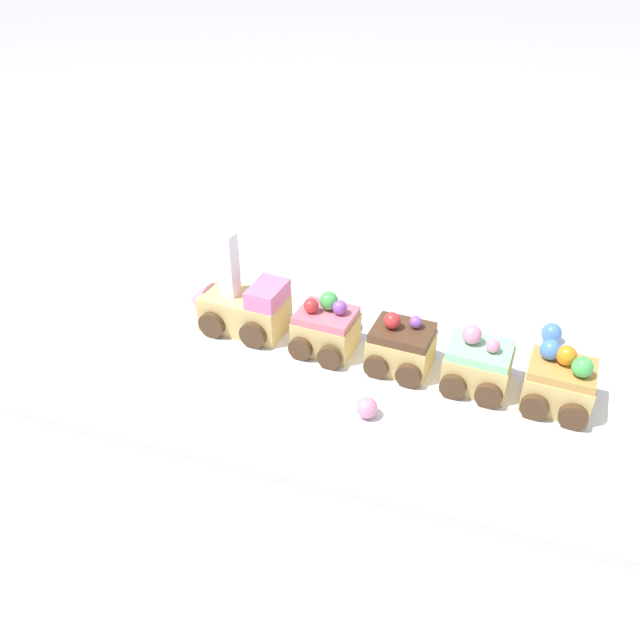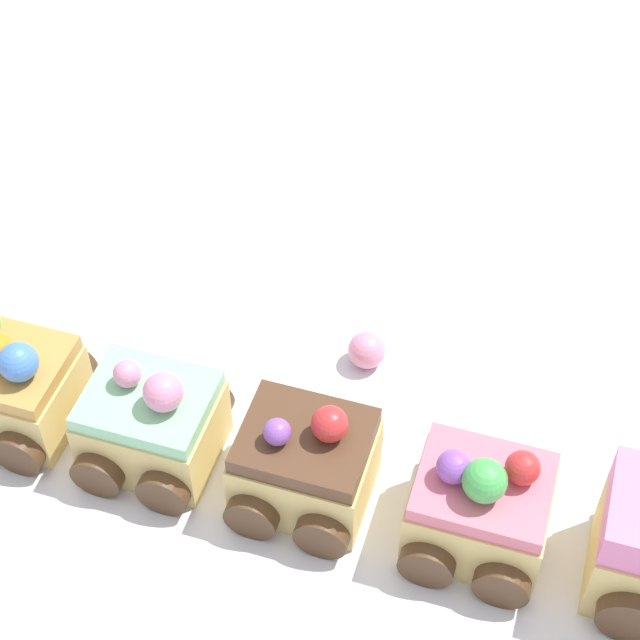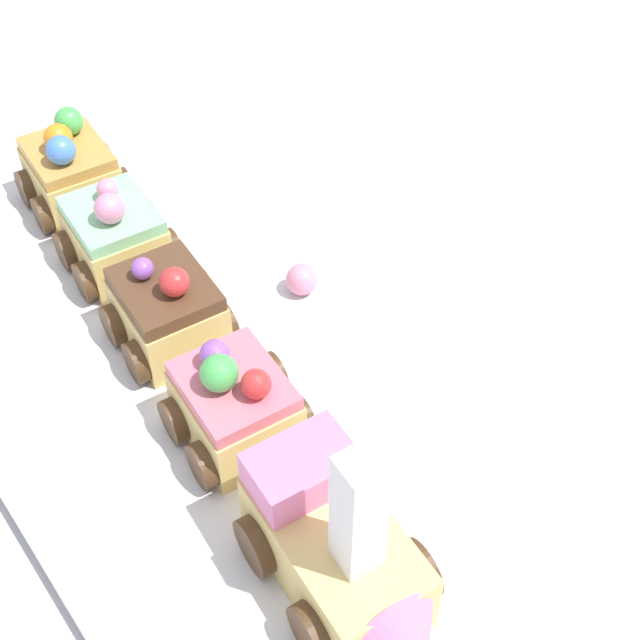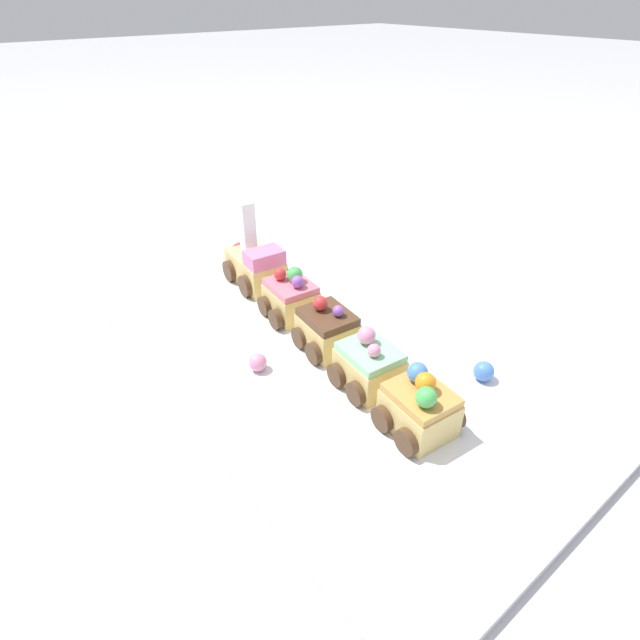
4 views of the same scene
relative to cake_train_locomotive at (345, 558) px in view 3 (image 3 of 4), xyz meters
name	(u,v)px [view 3 (image 3 of 4)]	position (x,y,z in m)	size (l,w,h in m)	color
ground_plane	(244,368)	(-0.17, 0.05, -0.04)	(10.00, 10.00, 0.00)	#B2B2B7
display_board	(244,362)	(-0.17, 0.05, -0.04)	(0.75, 0.34, 0.01)	white
cake_train_locomotive	(345,558)	(0.00, 0.00, 0.00)	(0.13, 0.08, 0.12)	#E5C675
cake_car_strawberry	(235,406)	(-0.12, 0.01, 0.00)	(0.07, 0.08, 0.07)	#E5C675
cake_car_chocolate	(169,312)	(-0.21, 0.02, -0.01)	(0.07, 0.08, 0.07)	#E5C675
cake_car_mint	(116,237)	(-0.29, 0.03, 0.00)	(0.07, 0.08, 0.07)	#E5C675
cake_car_caramel	(72,173)	(-0.37, 0.04, 0.00)	(0.07, 0.08, 0.07)	#E5C675
gumball_pink	(302,279)	(-0.19, 0.11, -0.02)	(0.02, 0.02, 0.02)	pink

